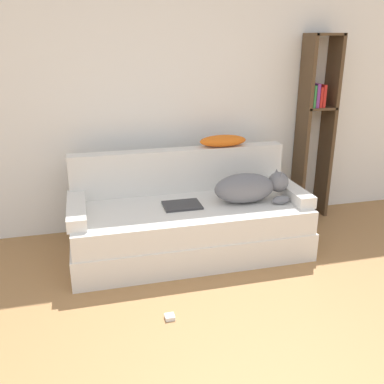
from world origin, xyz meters
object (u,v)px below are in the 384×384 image
at_px(laptop, 182,205).
at_px(throw_pillow, 223,141).
at_px(couch, 189,229).
at_px(power_adapter, 170,317).
at_px(dog, 250,187).
at_px(bookshelf, 316,121).

height_order(laptop, throw_pillow, throw_pillow).
height_order(couch, laptop, laptop).
relative_size(couch, power_adapter, 31.19).
distance_m(couch, laptop, 0.25).
relative_size(dog, power_adapter, 10.40).
xyz_separation_m(couch, power_adapter, (-0.37, -0.93, -0.21)).
bearing_deg(couch, bookshelf, 20.51).
bearing_deg(power_adapter, dog, 43.73).
distance_m(couch, dog, 0.65).
bearing_deg(bookshelf, power_adapter, -141.37).
bearing_deg(bookshelf, laptop, -159.67).
bearing_deg(dog, couch, 173.46).
distance_m(dog, bookshelf, 1.21).
height_order(couch, dog, dog).
height_order(throw_pillow, bookshelf, bookshelf).
distance_m(dog, laptop, 0.62).
xyz_separation_m(couch, dog, (0.53, -0.06, 0.37)).
bearing_deg(laptop, power_adapter, -108.03).
xyz_separation_m(dog, laptop, (-0.60, 0.04, -0.12)).
bearing_deg(power_adapter, laptop, 71.53).
distance_m(laptop, throw_pillow, 0.78).
xyz_separation_m(laptop, bookshelf, (1.55, 0.57, 0.56)).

